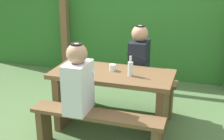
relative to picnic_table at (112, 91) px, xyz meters
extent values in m
plane|color=#4C6B3E|center=(0.00, 0.00, -0.50)|extent=(12.00, 12.00, 0.00)
cube|color=#2C6B28|center=(0.00, 2.31, 0.39)|extent=(6.40, 0.98, 1.77)
cube|color=brown|center=(-1.39, 1.66, 0.46)|extent=(0.12, 0.12, 1.90)
cube|color=brown|center=(0.00, 0.00, 0.21)|extent=(1.40, 0.64, 0.05)
cube|color=brown|center=(-0.60, 0.00, -0.16)|extent=(0.08, 0.54, 0.68)
cube|color=brown|center=(0.60, 0.00, -0.16)|extent=(0.08, 0.54, 0.68)
cube|color=brown|center=(0.00, -0.53, -0.05)|extent=(1.40, 0.24, 0.04)
cube|color=brown|center=(-0.62, -0.53, -0.28)|extent=(0.07, 0.22, 0.43)
cube|color=brown|center=(0.00, 0.53, -0.05)|extent=(1.40, 0.24, 0.04)
cube|color=brown|center=(-0.62, 0.53, -0.28)|extent=(0.07, 0.22, 0.43)
cube|color=brown|center=(0.62, 0.53, -0.28)|extent=(0.07, 0.22, 0.43)
cube|color=silver|center=(-0.19, -0.53, 0.23)|extent=(0.22, 0.34, 0.52)
sphere|color=tan|center=(-0.19, -0.53, 0.58)|extent=(0.21, 0.21, 0.21)
cylinder|color=black|center=(-0.19, -0.53, 0.67)|extent=(0.12, 0.12, 0.02)
cylinder|color=silver|center=(-0.19, -0.39, 0.33)|extent=(0.25, 0.07, 0.15)
cube|color=black|center=(0.20, 0.53, 0.23)|extent=(0.22, 0.34, 0.52)
sphere|color=tan|center=(0.20, 0.53, 0.58)|extent=(0.21, 0.21, 0.21)
cylinder|color=black|center=(0.20, 0.53, 0.67)|extent=(0.12, 0.12, 0.02)
cylinder|color=black|center=(0.20, 0.39, 0.33)|extent=(0.25, 0.07, 0.15)
cylinder|color=silver|center=(-0.01, 0.06, 0.27)|extent=(0.08, 0.08, 0.08)
cylinder|color=silver|center=(0.23, -0.05, 0.31)|extent=(0.06, 0.06, 0.16)
cylinder|color=silver|center=(0.23, -0.05, 0.43)|extent=(0.02, 0.02, 0.07)
cube|color=silver|center=(-0.30, -0.06, 0.24)|extent=(0.08, 0.14, 0.01)
camera|label=1|loc=(0.99, -3.14, 1.42)|focal=49.02mm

